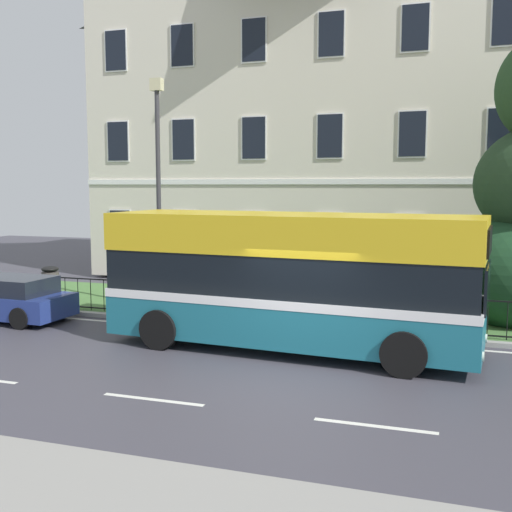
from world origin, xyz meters
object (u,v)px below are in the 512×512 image
single_decker_bus (291,279)px  litter_bin (51,284)px  street_lamp_post (158,179)px  georgian_townhouse (323,111)px  parked_hatchback_00 (6,299)px

single_decker_bus → litter_bin: size_ratio=7.43×
street_lamp_post → litter_bin: size_ratio=5.78×
georgian_townhouse → litter_bin: bearing=-119.4°
parked_hatchback_00 → georgian_townhouse: bearing=-113.2°
georgian_townhouse → parked_hatchback_00: georgian_townhouse is taller
street_lamp_post → single_decker_bus: bearing=-31.0°
georgian_townhouse → parked_hatchback_00: 16.20m
georgian_townhouse → parked_hatchback_00: bearing=-115.4°
georgian_townhouse → litter_bin: (-6.37, -11.30, -6.47)m
georgian_townhouse → single_decker_bus: size_ratio=2.00×
parked_hatchback_00 → litter_bin: size_ratio=3.32×
street_lamp_post → georgian_townhouse: bearing=76.4°
georgian_townhouse → litter_bin: size_ratio=14.86×
single_decker_bus → street_lamp_post: (-4.93, 2.97, 2.38)m
street_lamp_post → litter_bin: 5.01m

